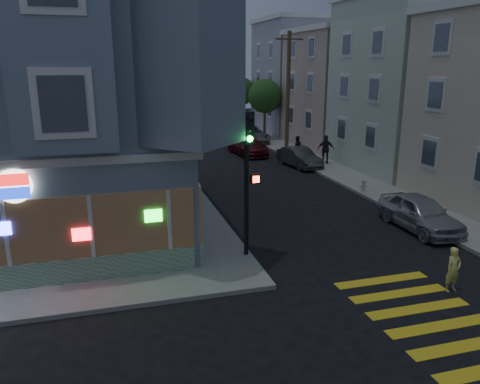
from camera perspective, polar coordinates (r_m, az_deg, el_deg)
name	(u,v)px	position (r m, az deg, el deg)	size (l,w,h in m)	color
ground	(193,340)	(12.55, -5.75, -17.49)	(120.00, 120.00, 0.00)	black
sidewalk_ne	(413,146)	(42.11, 20.31, 5.28)	(24.00, 42.00, 0.15)	gray
row_house_b	(441,85)	(33.91, 23.29, 11.84)	(12.00, 8.60, 10.50)	beige
row_house_c	(367,90)	(41.34, 15.25, 11.92)	(12.00, 8.60, 9.00)	#BDA092
row_house_d	(321,78)	(49.24, 9.81, 13.59)	(12.00, 8.60, 10.50)	#A09AA9
utility_pole	(288,90)	(37.10, 5.87, 12.25)	(2.20, 0.30, 9.00)	#4C3826
street_tree_near	(265,96)	(42.84, 3.06, 11.57)	(3.00, 3.00, 5.30)	#4C3826
street_tree_far	(240,91)	(50.45, 0.04, 12.18)	(3.00, 3.00, 5.30)	#4C3826
running_child	(453,269)	(15.91, 24.57, -8.58)	(0.52, 0.34, 1.42)	#E6E676
pedestrian_a	(297,147)	(33.83, 6.94, 5.41)	(0.81, 0.63, 1.66)	black
pedestrian_b	(326,149)	(32.61, 10.42, 5.14)	(1.14, 0.47, 1.94)	#26232B
parked_car_a	(420,213)	(21.06, 21.10, -2.38)	(1.74, 4.33, 1.48)	#ACAFB4
parked_car_b	(299,157)	(31.93, 7.25, 4.22)	(1.40, 4.03, 1.33)	#383B3E
parked_car_c	(247,146)	(36.02, 0.90, 5.68)	(1.97, 4.85, 1.41)	maroon
parked_car_d	(251,135)	(41.46, 1.30, 7.02)	(2.45, 5.32, 1.48)	gray
traffic_signal	(248,160)	(15.88, 1.00, 3.91)	(0.60, 0.58, 5.15)	black
fire_hydrant	(364,185)	(25.83, 14.87, 0.84)	(0.41, 0.24, 0.72)	silver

